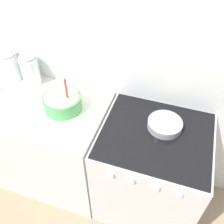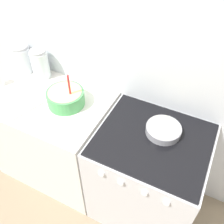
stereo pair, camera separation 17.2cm
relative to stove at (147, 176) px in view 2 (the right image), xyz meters
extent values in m
plane|color=gray|center=(-0.39, -0.33, -0.45)|extent=(12.00, 12.00, 0.00)
cube|color=silver|center=(-0.39, 0.35, 0.75)|extent=(4.95, 0.05, 2.40)
cube|color=silver|center=(-0.88, 0.00, 0.00)|extent=(0.97, 0.66, 0.90)
cube|color=silver|center=(0.00, 0.00, -0.01)|extent=(0.75, 0.66, 0.89)
cube|color=black|center=(0.00, 0.00, 0.44)|extent=(0.72, 0.63, 0.01)
cylinder|color=white|center=(-0.21, -0.34, 0.37)|extent=(0.04, 0.02, 0.04)
cylinder|color=white|center=(-0.08, -0.34, 0.37)|extent=(0.04, 0.02, 0.04)
cylinder|color=white|center=(0.08, -0.34, 0.37)|extent=(0.04, 0.02, 0.04)
cylinder|color=white|center=(0.21, -0.34, 0.37)|extent=(0.04, 0.02, 0.04)
cylinder|color=#4CA559|center=(-0.69, 0.03, 0.50)|extent=(0.27, 0.27, 0.11)
cylinder|color=#EFDB8C|center=(-0.69, 0.03, 0.53)|extent=(0.24, 0.24, 0.06)
cylinder|color=red|center=(-0.65, 0.03, 0.60)|extent=(0.02, 0.02, 0.25)
cylinder|color=gray|center=(0.04, 0.08, 0.47)|extent=(0.23, 0.23, 0.05)
cylinder|color=#EFDB8C|center=(0.04, 0.08, 0.48)|extent=(0.21, 0.21, 0.04)
cylinder|color=silver|center=(-1.25, 0.23, 0.56)|extent=(0.16, 0.16, 0.22)
cylinder|color=white|center=(-1.25, 0.23, 0.51)|extent=(0.14, 0.14, 0.13)
cylinder|color=#B2B2B7|center=(-1.25, 0.23, 0.67)|extent=(0.15, 0.15, 0.02)
cylinder|color=silver|center=(-1.06, 0.23, 0.56)|extent=(0.14, 0.14, 0.23)
cylinder|color=tan|center=(-1.06, 0.23, 0.52)|extent=(0.12, 0.12, 0.14)
cylinder|color=#B2B2B7|center=(-1.06, 0.23, 0.68)|extent=(0.12, 0.12, 0.02)
cube|color=beige|center=(-0.97, -0.14, 0.45)|extent=(0.24, 0.31, 0.01)
camera|label=1|loc=(0.06, -1.11, 1.70)|focal=40.00mm
camera|label=2|loc=(0.22, -1.04, 1.70)|focal=40.00mm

